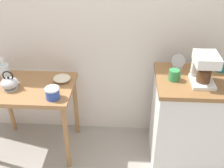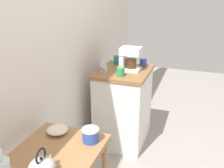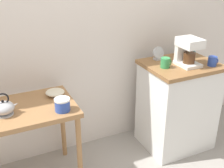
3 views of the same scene
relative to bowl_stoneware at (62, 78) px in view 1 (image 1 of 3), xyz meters
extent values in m
plane|color=gray|center=(0.40, -0.13, -0.78)|extent=(8.00, 8.00, 0.00)
cube|color=silver|center=(0.50, 0.29, 0.62)|extent=(4.40, 0.10, 2.80)
cube|color=#9E7044|center=(-0.28, -0.11, -0.05)|extent=(0.80, 0.57, 0.04)
cylinder|color=#9E7044|center=(0.08, -0.35, -0.42)|extent=(0.04, 0.04, 0.71)
cylinder|color=#9E7044|center=(-0.64, 0.14, -0.42)|extent=(0.04, 0.04, 0.71)
cylinder|color=#9E7044|center=(0.08, 0.14, -0.42)|extent=(0.04, 0.04, 0.71)
cube|color=white|center=(1.19, -0.16, -0.34)|extent=(0.66, 0.54, 0.87)
cube|color=olive|center=(1.19, -0.16, 0.11)|extent=(0.69, 0.57, 0.04)
cylinder|color=beige|center=(0.00, 0.00, -0.03)|extent=(0.07, 0.07, 0.01)
ellipsoid|color=beige|center=(0.00, 0.00, 0.00)|extent=(0.16, 0.16, 0.04)
cylinder|color=#B2B5BA|center=(-0.43, -0.15, -0.02)|extent=(0.13, 0.13, 0.01)
ellipsoid|color=#B2B5BA|center=(-0.43, -0.15, 0.03)|extent=(0.16, 0.16, 0.09)
cone|color=#B2B5BA|center=(-0.36, -0.15, 0.03)|extent=(0.08, 0.03, 0.06)
sphere|color=black|center=(-0.43, -0.15, 0.08)|extent=(0.02, 0.02, 0.02)
torus|color=black|center=(-0.43, -0.15, 0.10)|extent=(0.10, 0.01, 0.10)
cylinder|color=silver|center=(-0.55, 0.03, 0.04)|extent=(0.09, 0.09, 0.13)
cylinder|color=silver|center=(-0.55, 0.03, 0.14)|extent=(0.03, 0.03, 0.07)
cylinder|color=#2D4CAD|center=(-0.02, -0.28, 0.02)|extent=(0.12, 0.12, 0.09)
cylinder|color=white|center=(-0.02, -0.28, 0.07)|extent=(0.12, 0.12, 0.01)
cube|color=white|center=(1.21, -0.23, 0.15)|extent=(0.18, 0.22, 0.03)
cube|color=white|center=(1.21, -0.15, 0.26)|extent=(0.16, 0.05, 0.26)
cube|color=white|center=(1.21, -0.23, 0.35)|extent=(0.18, 0.22, 0.08)
cylinder|color=#4C2D19|center=(1.21, -0.24, 0.21)|extent=(0.11, 0.11, 0.10)
cylinder|color=#338C4C|center=(0.99, -0.19, 0.18)|extent=(0.09, 0.09, 0.09)
torus|color=#338C4C|center=(1.03, -0.19, 0.18)|extent=(0.01, 0.06, 0.06)
cylinder|color=teal|center=(1.41, -0.01, 0.18)|extent=(0.08, 0.08, 0.10)
cube|color=#B2B5BA|center=(1.05, 0.02, 0.14)|extent=(0.08, 0.06, 0.02)
cylinder|color=#B2B5BA|center=(1.05, 0.02, 0.20)|extent=(0.12, 0.05, 0.12)
cylinder|color=black|center=(1.05, 0.02, 0.20)|extent=(0.10, 0.04, 0.10)
camera|label=1|loc=(0.59, -2.15, 1.30)|focal=43.73mm
camera|label=2|loc=(-1.47, -0.95, 1.02)|focal=41.59mm
camera|label=3|loc=(-0.51, -2.23, 1.09)|focal=46.54mm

